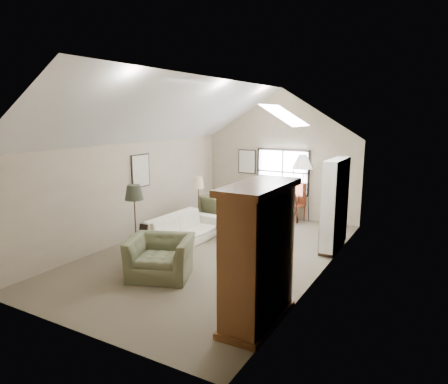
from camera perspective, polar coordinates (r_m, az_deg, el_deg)
The scene contains 18 objects.
room_shell at distance 8.95m, azimuth -1.28°, elevation 11.00°, with size 5.01×8.01×4.00m.
window at distance 12.61m, azimuth 8.39°, elevation 2.87°, with size 1.72×0.08×1.42m, color black.
skylight at distance 9.20m, azimuth 8.78°, elevation 10.96°, with size 0.80×1.20×0.52m, color white, non-canonical shape.
wall_art at distance 11.69m, azimuth -4.33°, elevation 3.70°, with size 1.97×3.71×0.88m.
armoire at distance 6.18m, azimuth 4.92°, elevation -8.98°, with size 0.60×1.50×2.20m, color brown.
tv_alcove at distance 9.78m, azimuth 15.59°, elevation -1.55°, with size 0.32×1.30×2.10m, color white.
media_console at distance 10.00m, azimuth 15.23°, elevation -6.31°, with size 0.34×1.18×0.60m, color #382316.
tv_panel at distance 9.83m, azimuth 15.41°, elevation -2.85°, with size 0.05×0.90×0.55m, color black.
sofa at distance 10.16m, azimuth -5.89°, elevation -5.33°, with size 2.46×0.96×0.72m, color silver.
armchair_near at distance 8.20m, azimuth -9.06°, elevation -9.15°, with size 1.24×1.08×0.80m, color #636345.
armchair_far at distance 11.92m, azimuth -0.50°, elevation -2.42°, with size 0.94×0.97×0.88m, color #6B6F4E.
coffee_table at distance 10.22m, azimuth 1.65°, elevation -5.86°, with size 0.95×0.53×0.48m, color #3B2518.
bowl at distance 10.15m, azimuth 1.66°, elevation -4.41°, with size 0.23×0.23×0.06m, color #371F16.
side_table at distance 8.92m, azimuth -11.34°, elevation -8.19°, with size 0.62×0.62×0.62m, color #342215.
side_chair at distance 12.33m, azimuth 10.19°, elevation -1.45°, with size 0.45×0.45×1.17m, color brown.
tripod_lamp at distance 12.19m, azimuth 11.00°, elevation 0.57°, with size 0.60×0.60×2.08m, color white, non-canonical shape.
dark_lamp at distance 9.16m, azimuth -12.56°, elevation -4.13°, with size 0.41×0.41×1.72m, color #25281C, non-canonical shape.
tan_lamp at distance 11.18m, azimuth -3.64°, elevation -1.60°, with size 0.31×0.31×1.54m, color tan, non-canonical shape.
Camera 1 is at (4.57, -7.70, 3.21)m, focal length 32.00 mm.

